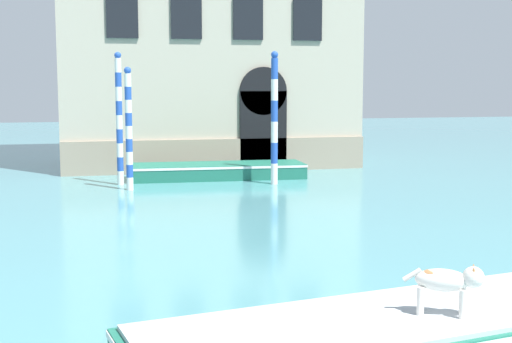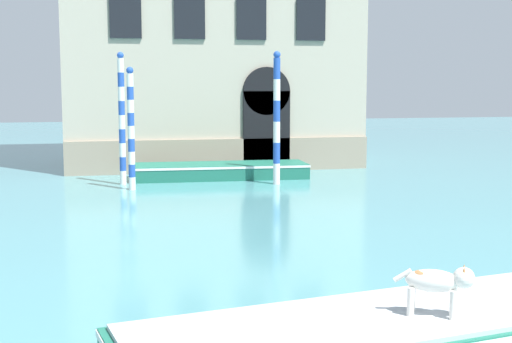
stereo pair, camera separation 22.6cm
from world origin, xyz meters
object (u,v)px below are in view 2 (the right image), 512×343
(mooring_pole_0, at_px, (122,118))
(mooring_pole_2, at_px, (277,118))
(dog_on_deck, at_px, (439,282))
(boat_moored_near_palazzo, at_px, (219,170))
(boat_foreground, at_px, (385,338))
(mooring_pole_1, at_px, (131,128))

(mooring_pole_0, height_order, mooring_pole_2, mooring_pole_2)
(dog_on_deck, height_order, mooring_pole_2, mooring_pole_2)
(dog_on_deck, height_order, boat_moored_near_palazzo, dog_on_deck)
(boat_foreground, distance_m, boat_moored_near_palazzo, 17.31)
(boat_moored_near_palazzo, distance_m, mooring_pole_0, 4.04)
(dog_on_deck, xyz_separation_m, mooring_pole_0, (-3.23, 16.58, 1.17))
(boat_foreground, bearing_deg, mooring_pole_0, 89.08)
(boat_foreground, height_order, dog_on_deck, dog_on_deck)
(boat_foreground, bearing_deg, dog_on_deck, -26.99)
(boat_moored_near_palazzo, bearing_deg, dog_on_deck, -88.35)
(boat_moored_near_palazzo, xyz_separation_m, mooring_pole_2, (1.66, -1.89, 1.97))
(mooring_pole_2, bearing_deg, dog_on_deck, -96.79)
(mooring_pole_1, xyz_separation_m, mooring_pole_2, (4.83, 0.28, 0.27))
(dog_on_deck, bearing_deg, mooring_pole_1, 129.28)
(mooring_pole_0, xyz_separation_m, mooring_pole_2, (5.08, -0.99, 0.02))
(mooring_pole_0, bearing_deg, boat_moored_near_palazzo, 14.74)
(dog_on_deck, relative_size, mooring_pole_2, 0.20)
(dog_on_deck, bearing_deg, boat_foreground, -168.69)
(dog_on_deck, distance_m, mooring_pole_2, 15.74)
(boat_foreground, height_order, mooring_pole_2, mooring_pole_2)
(boat_foreground, xyz_separation_m, dog_on_deck, (0.59, -0.18, 0.72))
(boat_foreground, relative_size, mooring_pole_1, 1.75)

